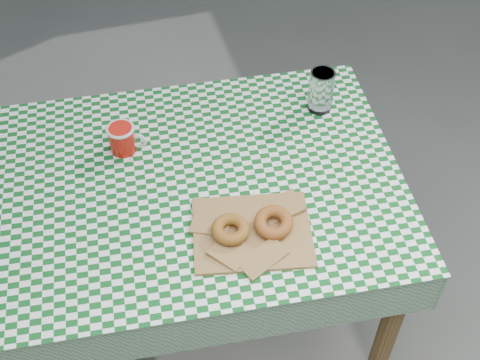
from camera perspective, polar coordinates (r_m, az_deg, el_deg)
name	(u,v)px	position (r m, az deg, el deg)	size (l,w,h in m)	color
ground	(212,311)	(2.42, -2.47, -11.44)	(60.00, 60.00, 0.00)	#52524D
table	(185,264)	(2.08, -4.83, -7.38)	(1.22, 0.82, 0.75)	#55391D
tablecloth	(177,186)	(1.78, -5.60, -0.51)	(1.24, 0.84, 0.01)	#0C4E1A
paper_bag	(252,231)	(1.66, 1.08, -4.54)	(0.30, 0.24, 0.02)	olive
bagel_front	(231,229)	(1.64, -0.84, -4.37)	(0.10, 0.10, 0.03)	brown
bagel_back	(274,223)	(1.65, 2.97, -3.77)	(0.10, 0.10, 0.03)	brown
coffee_mug	(122,139)	(1.87, -10.37, 3.60)	(0.15, 0.15, 0.08)	#AE140B
drinking_glass	(321,91)	(1.97, 7.16, 7.83)	(0.07, 0.07, 0.14)	silver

